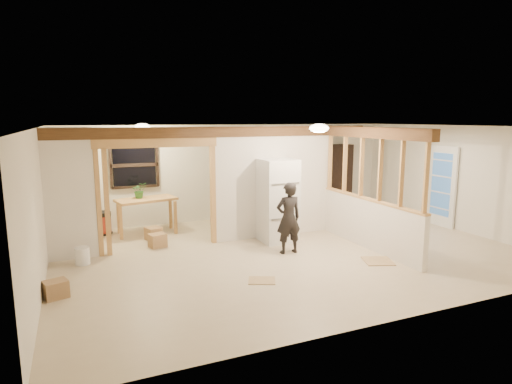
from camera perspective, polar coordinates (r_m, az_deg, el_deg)
name	(u,v)px	position (r m, az deg, el deg)	size (l,w,h in m)	color
floor	(290,251)	(8.80, 4.60, -7.87)	(9.00, 6.50, 0.01)	#C5B392
ceiling	(292,127)	(8.39, 4.84, 8.66)	(9.00, 6.50, 0.01)	white
wall_back	(235,172)	(11.45, -2.87, 2.70)	(9.00, 0.01, 2.50)	silver
wall_front	(408,229)	(5.89, 19.62, -4.64)	(9.00, 0.01, 2.50)	silver
wall_left	(38,209)	(7.58, -27.04, -2.02)	(0.01, 6.50, 2.50)	silver
wall_right	(458,178)	(11.31, 25.36, 1.68)	(0.01, 6.50, 2.50)	silver
partition_left_stub	(70,195)	(8.74, -23.60, -0.33)	(0.90, 0.12, 2.50)	silver
partition_center	(274,182)	(9.65, 2.46, 1.38)	(2.80, 0.12, 2.50)	silver
doorway_frame	(159,196)	(8.89, -12.86, -0.57)	(2.46, 0.14, 2.20)	tan
header_beam_back	(223,132)	(9.10, -4.39, 8.00)	(7.00, 0.18, 0.22)	brown
header_beam_right	(372,133)	(8.93, 15.25, 7.65)	(0.18, 3.30, 0.22)	brown
pony_wall	(368,224)	(9.18, 14.73, -4.14)	(0.12, 3.20, 1.00)	silver
stud_partition	(371,168)	(8.98, 15.05, 3.06)	(0.14, 3.20, 1.32)	tan
window_back	(134,165)	(10.73, -15.90, 3.48)	(1.12, 0.10, 1.10)	black
french_door	(442,186)	(11.55, 23.53, 0.70)	(0.12, 0.86, 2.00)	white
ceiling_dome_main	(319,128)	(8.10, 8.40, 8.41)	(0.36, 0.36, 0.16)	#FFEABF
ceiling_dome_util	(142,127)	(9.82, -14.91, 8.41)	(0.32, 0.32, 0.14)	#FFEABF
hanging_bulb	(172,141)	(9.23, -11.11, 6.63)	(0.07, 0.07, 0.07)	#FFD88C
refrigerator	(278,201)	(9.29, 2.92, -1.15)	(0.74, 0.72, 1.80)	white
woman	(289,218)	(8.49, 4.36, -3.47)	(0.52, 0.34, 1.43)	black
work_table	(147,216)	(10.28, -14.35, -3.12)	(1.33, 0.66, 0.84)	tan
potted_plant	(139,190)	(10.23, -15.29, 0.22)	(0.33, 0.29, 0.37)	#2E692E
shop_vac	(103,223)	(10.54, -19.73, -3.91)	(0.41, 0.41, 0.54)	maroon
bookshelf	(336,178)	(12.66, 10.57, 1.90)	(0.96, 0.32, 1.92)	black
bucket	(82,256)	(8.57, -22.14, -7.89)	(0.26, 0.26, 0.33)	white
box_util_a	(158,240)	(9.23, -12.99, -6.31)	(0.33, 0.28, 0.28)	#9D764C
box_util_b	(153,233)	(9.79, -13.51, -5.40)	(0.30, 0.30, 0.28)	#9D764C
box_front	(56,289)	(7.22, -25.13, -11.66)	(0.33, 0.27, 0.27)	#9D764C
floor_panel_near	(378,261)	(8.47, 15.96, -8.84)	(0.51, 0.51, 0.02)	tan
floor_panel_far	(262,280)	(7.24, 0.79, -11.71)	(0.44, 0.35, 0.01)	tan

